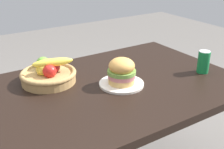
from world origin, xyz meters
TOP-DOWN VIEW (x-y plane):
  - dining_table at (0.00, 0.00)m, footprint 1.40×0.90m
  - plate at (0.07, -0.03)m, footprint 0.23×0.23m
  - sandwich at (0.07, -0.03)m, footprint 0.15×0.15m
  - soda_can at (0.55, -0.14)m, footprint 0.07×0.07m
  - fruit_basket at (-0.23, 0.20)m, footprint 0.29×0.29m

SIDE VIEW (x-z plane):
  - dining_table at x=0.00m, z-range 0.27..1.02m
  - plate at x=0.07m, z-range 0.75..0.76m
  - fruit_basket at x=-0.23m, z-range 0.73..0.87m
  - soda_can at x=0.55m, z-range 0.75..0.88m
  - sandwich at x=0.07m, z-range 0.76..0.90m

